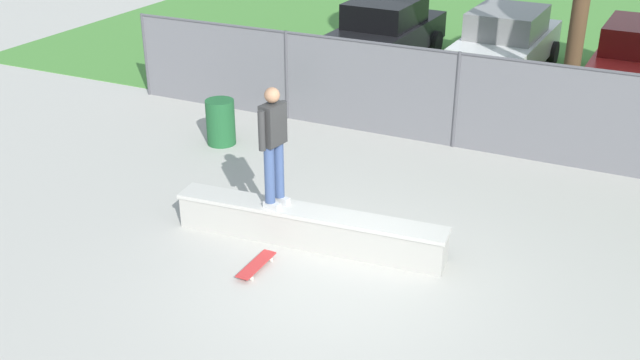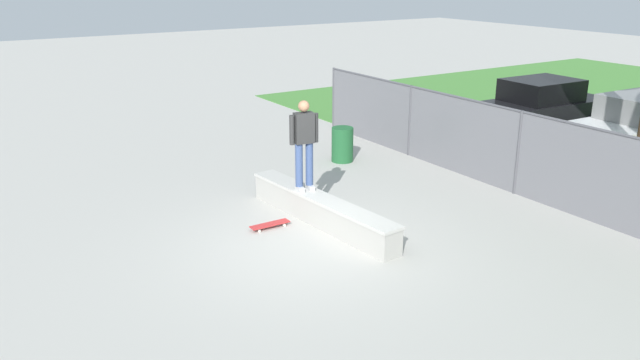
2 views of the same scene
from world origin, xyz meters
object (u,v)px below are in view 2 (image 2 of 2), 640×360
Objects in this scene: concrete_ledge at (321,210)px; trash_bin at (342,144)px; skateboard at (270,224)px; car_black at (542,106)px; skateboarder at (304,141)px.

trash_bin is (-3.29, 2.76, 0.16)m from concrete_ledge.
concrete_ledge is at bearing 70.33° from skateboard.
skateboard is at bearing -78.53° from car_black.
concrete_ledge is 4.30m from trash_bin.
skateboarder is at bearing -78.50° from car_black.
skateboard is 10.67m from car_black.
skateboarder reaches higher than concrete_ledge.
concrete_ledge is 9.79m from car_black.
concrete_ledge is at bearing 7.24° from skateboarder.
trash_bin is at bearing 128.36° from skateboard.
concrete_ledge is 1.04m from skateboard.
skateboard is at bearing -51.64° from trash_bin.
skateboarder is 2.27× the size of skateboard.
skateboarder is at bearing -45.59° from trash_bin.
concrete_ledge is at bearing -75.44° from car_black.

